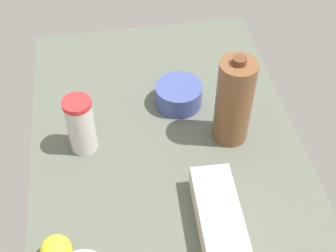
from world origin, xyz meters
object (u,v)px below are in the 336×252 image
at_px(tumbler_cup, 81,125).
at_px(mixing_bowl, 179,95).
at_px(egg_carton, 219,221).
at_px(lemon_beside_bowl, 56,250).
at_px(chocolate_milk_jug, 234,102).

height_order(tumbler_cup, mixing_bowl, tumbler_cup).
xyz_separation_m(tumbler_cup, egg_carton, (-0.32, -0.31, -0.05)).
bearing_deg(egg_carton, tumbler_cup, 46.39).
relative_size(mixing_bowl, lemon_beside_bowl, 1.95).
xyz_separation_m(mixing_bowl, egg_carton, (-0.45, -0.02, 0.00)).
distance_m(egg_carton, chocolate_milk_jug, 0.33).
distance_m(tumbler_cup, lemon_beside_bowl, 0.35).
bearing_deg(mixing_bowl, lemon_beside_bowl, 141.90).
bearing_deg(chocolate_milk_jug, lemon_beside_bowl, 122.70).
bearing_deg(egg_carton, lemon_beside_bowl, 94.74).
bearing_deg(mixing_bowl, tumbler_cup, 114.01).
height_order(chocolate_milk_jug, lemon_beside_bowl, chocolate_milk_jug).
distance_m(tumbler_cup, mixing_bowl, 0.32).
height_order(egg_carton, lemon_beside_bowl, lemon_beside_bowl).
relative_size(mixing_bowl, egg_carton, 0.50).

